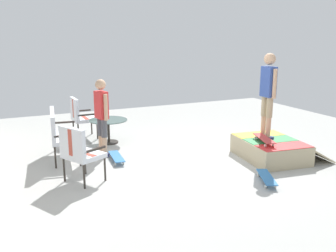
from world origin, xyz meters
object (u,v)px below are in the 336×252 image
person_watching (102,112)px  skateboard_on_ramp (264,139)px  patio_table (108,126)px  person_skater (268,89)px  skate_ramp (271,149)px  skateboard_by_bench (117,157)px  patio_chair_by_wall (78,149)px  skateboard_spare (267,177)px  patio_chair_near_house (80,114)px  patio_bench (60,130)px

person_watching → skateboard_on_ramp: person_watching is taller
patio_table → person_skater: bearing=-132.2°
skateboard_on_ramp → person_skater: bearing=-42.4°
skate_ramp → skateboard_by_bench: bearing=67.8°
skateboard_by_bench → skateboard_on_ramp: 3.03m
patio_table → patio_chair_by_wall: bearing=152.3°
skate_ramp → skateboard_spare: 1.39m
skateboard_by_bench → skate_ramp: bearing=-112.2°
patio_chair_near_house → patio_table: patio_chair_near_house is taller
patio_bench → patio_chair_near_house: same height
patio_chair_near_house → patio_chair_by_wall: (-2.98, 0.68, 0.00)m
person_watching → patio_chair_near_house: bearing=3.9°
skate_ramp → skateboard_on_ramp: skateboard_on_ramp is taller
patio_chair_by_wall → skateboard_spare: 3.33m
patio_chair_by_wall → patio_chair_near_house: bearing=-12.8°
skateboard_spare → patio_table: bearing=26.8°
patio_bench → person_skater: (-1.69, -3.93, 0.84)m
skateboard_by_bench → patio_chair_by_wall: bearing=133.5°
person_watching → skate_ramp: bearing=-117.6°
patio_table → person_watching: size_ratio=0.55×
person_watching → skateboard_by_bench: 0.98m
person_watching → skateboard_by_bench: size_ratio=2.01×
patio_chair_by_wall → person_skater: bearing=-92.6°
person_watching → person_skater: (-1.51, -3.08, 0.50)m
person_watching → patio_bench: bearing=77.6°
skate_ramp → patio_chair_near_house: bearing=44.7°
patio_chair_near_house → skateboard_by_bench: size_ratio=1.25×
patio_chair_by_wall → patio_bench: bearing=2.3°
skateboard_by_bench → skateboard_spare: (-2.24, -2.06, 0.00)m
skateboard_spare → patio_bench: bearing=47.1°
person_skater → skateboard_on_ramp: bearing=137.6°
person_skater → patio_bench: bearing=66.7°
person_skater → skateboard_spare: 1.99m
patio_chair_by_wall → skateboard_spare: (-1.34, -3.01, -0.53)m
skateboard_by_bench → skateboard_spare: 3.04m
skate_ramp → skateboard_on_ramp: 0.44m
patio_chair_by_wall → skateboard_by_bench: size_ratio=1.25×
skate_ramp → person_skater: bearing=24.2°
patio_chair_by_wall → person_watching: size_ratio=0.62×
skate_ramp → patio_chair_by_wall: bearing=85.4°
person_watching → skateboard_on_ramp: 3.38m
patio_bench → patio_chair_by_wall: 1.52m
skate_ramp → patio_table: 3.77m
patio_chair_near_house → skateboard_spare: size_ratio=1.26×
person_skater → skateboard_on_ramp: size_ratio=2.14×
skate_ramp → patio_chair_near_house: (3.29, 3.26, 0.41)m
skateboard_spare → skateboard_on_ramp: (0.90, -0.63, 0.41)m
skateboard_spare → skateboard_by_bench: bearing=42.6°
skate_ramp → person_watching: person_watching is taller
patio_bench → patio_table: patio_bench is taller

